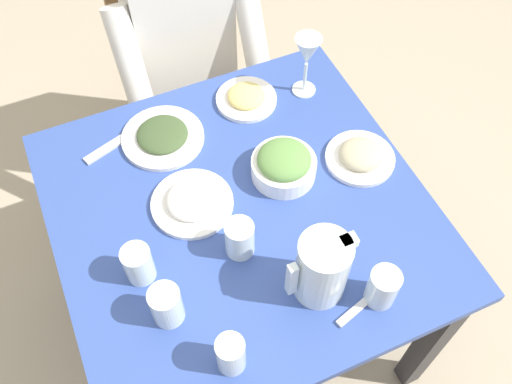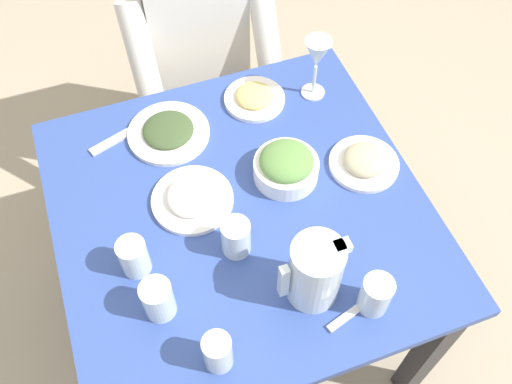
% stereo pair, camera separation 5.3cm
% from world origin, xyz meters
% --- Properties ---
extents(ground_plane, '(8.00, 8.00, 0.00)m').
position_xyz_m(ground_plane, '(0.00, 0.00, 0.00)').
color(ground_plane, tan).
extents(dining_table, '(0.94, 0.94, 0.71)m').
position_xyz_m(dining_table, '(0.00, 0.00, 0.60)').
color(dining_table, '#334C99').
rests_on(dining_table, ground_plane).
extents(chair_near, '(0.40, 0.40, 0.87)m').
position_xyz_m(chair_near, '(-0.09, -0.84, 0.49)').
color(chair_near, olive).
rests_on(chair_near, ground_plane).
extents(diner_near, '(0.48, 0.53, 1.17)m').
position_xyz_m(diner_near, '(-0.09, -0.64, 0.64)').
color(diner_near, silver).
rests_on(diner_near, ground_plane).
extents(water_pitcher, '(0.16, 0.12, 0.19)m').
position_xyz_m(water_pitcher, '(-0.08, 0.27, 0.81)').
color(water_pitcher, silver).
rests_on(water_pitcher, dining_table).
extents(salad_bowl, '(0.17, 0.17, 0.09)m').
position_xyz_m(salad_bowl, '(-0.15, -0.06, 0.75)').
color(salad_bowl, white).
rests_on(salad_bowl, dining_table).
extents(plate_yoghurt, '(0.21, 0.21, 0.05)m').
position_xyz_m(plate_yoghurt, '(0.11, -0.06, 0.73)').
color(plate_yoghurt, white).
rests_on(plate_yoghurt, dining_table).
extents(plate_fries, '(0.18, 0.18, 0.04)m').
position_xyz_m(plate_fries, '(-0.16, -0.34, 0.72)').
color(plate_fries, white).
rests_on(plate_fries, dining_table).
extents(plate_beans, '(0.19, 0.19, 0.05)m').
position_xyz_m(plate_beans, '(-0.36, -0.02, 0.73)').
color(plate_beans, white).
rests_on(plate_beans, dining_table).
extents(plate_dolmas, '(0.23, 0.23, 0.04)m').
position_xyz_m(plate_dolmas, '(0.11, -0.30, 0.72)').
color(plate_dolmas, white).
rests_on(plate_dolmas, dining_table).
extents(water_glass_by_pitcher, '(0.07, 0.07, 0.10)m').
position_xyz_m(water_glass_by_pitcher, '(0.29, 0.07, 0.76)').
color(water_glass_by_pitcher, silver).
rests_on(water_glass_by_pitcher, dining_table).
extents(water_glass_center, '(0.07, 0.07, 0.11)m').
position_xyz_m(water_glass_center, '(-0.20, 0.35, 0.76)').
color(water_glass_center, silver).
rests_on(water_glass_center, dining_table).
extents(water_glass_far_left, '(0.07, 0.07, 0.10)m').
position_xyz_m(water_glass_far_left, '(0.05, 0.11, 0.76)').
color(water_glass_far_left, silver).
rests_on(water_glass_far_left, dining_table).
extents(water_glass_near_left, '(0.07, 0.07, 0.11)m').
position_xyz_m(water_glass_near_left, '(0.26, 0.20, 0.76)').
color(water_glass_near_left, silver).
rests_on(water_glass_near_left, dining_table).
extents(water_glass_far_right, '(0.06, 0.06, 0.11)m').
position_xyz_m(water_glass_far_right, '(0.17, 0.36, 0.76)').
color(water_glass_far_right, silver).
rests_on(water_glass_far_right, dining_table).
extents(wine_glass, '(0.08, 0.08, 0.20)m').
position_xyz_m(wine_glass, '(-0.33, -0.31, 0.85)').
color(wine_glass, silver).
rests_on(wine_glass, dining_table).
extents(fork_near, '(0.17, 0.08, 0.01)m').
position_xyz_m(fork_near, '(0.25, -0.33, 0.71)').
color(fork_near, silver).
rests_on(fork_near, dining_table).
extents(knife_near, '(0.18, 0.07, 0.01)m').
position_xyz_m(knife_near, '(-0.17, 0.35, 0.71)').
color(knife_near, silver).
rests_on(knife_near, dining_table).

